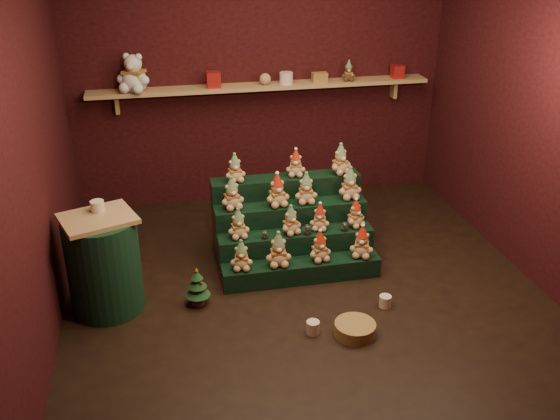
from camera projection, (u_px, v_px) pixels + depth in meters
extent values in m
plane|color=black|center=(302.00, 285.00, 5.44)|extent=(4.00, 4.00, 0.00)
cube|color=black|center=(259.00, 73.00, 6.66)|extent=(4.00, 0.10, 2.80)
cube|color=black|center=(406.00, 261.00, 3.02)|extent=(4.00, 0.10, 2.80)
cube|color=black|center=(27.00, 150.00, 4.46)|extent=(0.10, 4.00, 2.80)
cube|color=black|center=(543.00, 116.00, 5.22)|extent=(0.10, 4.00, 2.80)
cube|color=tan|center=(262.00, 86.00, 6.54)|extent=(3.60, 0.26, 0.04)
cube|color=tan|center=(117.00, 104.00, 6.37)|extent=(0.04, 0.12, 0.20)
cube|color=tan|center=(394.00, 89.00, 6.93)|extent=(0.04, 0.12, 0.20)
cube|color=black|center=(301.00, 271.00, 5.48)|extent=(1.40, 0.22, 0.18)
cube|color=black|center=(296.00, 250.00, 5.64)|extent=(1.40, 0.22, 0.36)
cube|color=black|center=(291.00, 230.00, 5.80)|extent=(1.40, 0.22, 0.54)
cube|color=black|center=(286.00, 212.00, 5.95)|extent=(1.40, 0.22, 0.72)
cylinder|color=black|center=(265.00, 237.00, 5.45)|extent=(0.05, 0.05, 0.02)
sphere|color=silver|center=(265.00, 233.00, 5.44)|extent=(0.06, 0.06, 0.06)
cylinder|color=black|center=(307.00, 233.00, 5.52)|extent=(0.07, 0.07, 0.03)
sphere|color=silver|center=(308.00, 228.00, 5.50)|extent=(0.07, 0.07, 0.07)
cylinder|color=black|center=(344.00, 230.00, 5.59)|extent=(0.06, 0.06, 0.02)
sphere|color=silver|center=(345.00, 225.00, 5.57)|extent=(0.06, 0.06, 0.06)
cube|color=tan|center=(98.00, 219.00, 4.79)|extent=(0.66, 0.61, 0.04)
cylinder|color=black|center=(104.00, 265.00, 4.96)|extent=(0.58, 0.58, 0.79)
cylinder|color=beige|center=(97.00, 206.00, 4.85)|extent=(0.11, 0.11, 0.09)
cylinder|color=#452518|center=(198.00, 302.00, 5.16)|extent=(0.10, 0.10, 0.05)
cone|color=#143717|center=(198.00, 289.00, 5.11)|extent=(0.21, 0.21, 0.10)
cone|color=#143717|center=(197.00, 282.00, 5.08)|extent=(0.15, 0.15, 0.09)
cone|color=#143717|center=(197.00, 275.00, 5.05)|extent=(0.10, 0.10, 0.07)
cone|color=gold|center=(196.00, 269.00, 5.03)|extent=(0.03, 0.03, 0.03)
cylinder|color=beige|center=(313.00, 327.00, 4.79)|extent=(0.10, 0.10, 0.10)
cylinder|color=beige|center=(385.00, 301.00, 5.12)|extent=(0.10, 0.10, 0.10)
cylinder|color=olive|center=(355.00, 329.00, 4.78)|extent=(0.36, 0.36, 0.10)
cube|color=#AD1B1A|center=(213.00, 80.00, 6.38)|extent=(0.14, 0.14, 0.16)
cylinder|color=beige|center=(286.00, 78.00, 6.53)|extent=(0.14, 0.14, 0.12)
cube|color=#AD1B1A|center=(397.00, 72.00, 6.76)|extent=(0.12, 0.12, 0.14)
sphere|color=tan|center=(265.00, 79.00, 6.49)|extent=(0.12, 0.12, 0.12)
cube|color=#CC521C|center=(320.00, 77.00, 6.60)|extent=(0.16, 0.10, 0.10)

